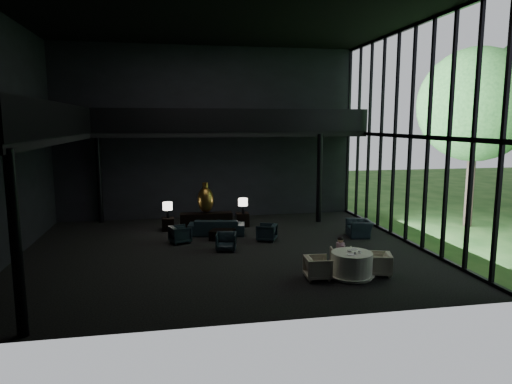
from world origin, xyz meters
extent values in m
cube|color=black|center=(0.00, 0.00, 0.00)|extent=(14.00, 12.00, 0.02)
cube|color=black|center=(0.00, 0.00, 8.00)|extent=(14.00, 12.00, 0.02)
cube|color=black|center=(0.00, 6.00, 4.00)|extent=(14.00, 0.04, 8.00)
cube|color=black|center=(0.00, -6.00, 4.00)|extent=(14.00, 0.04, 8.00)
cube|color=black|center=(-7.00, 0.00, 4.00)|extent=(0.04, 12.00, 8.00)
cube|color=black|center=(-6.00, 0.00, 4.00)|extent=(2.00, 12.00, 0.25)
cube|color=black|center=(1.00, 5.00, 4.00)|extent=(12.00, 2.00, 0.25)
cube|color=black|center=(-5.00, 0.00, 4.60)|extent=(0.06, 12.00, 1.00)
cube|color=black|center=(1.00, 4.00, 4.60)|extent=(12.00, 0.06, 1.00)
cylinder|color=black|center=(-5.00, -5.70, 2.00)|extent=(0.24, 0.24, 4.00)
cylinder|color=black|center=(-5.00, 5.70, 2.00)|extent=(0.24, 0.24, 4.00)
cylinder|color=black|center=(4.80, 4.00, 2.00)|extent=(0.24, 0.24, 4.00)
cylinder|color=#382D23|center=(11.00, 2.00, 2.45)|extent=(0.36, 0.36, 4.90)
sphere|color=#2B5E21|center=(11.00, 2.00, 5.25)|extent=(4.80, 4.80, 4.80)
cube|color=black|center=(-0.39, 3.45, 0.35)|extent=(2.21, 0.50, 0.70)
ellipsoid|color=olive|center=(-0.39, 3.56, 1.24)|extent=(0.69, 0.69, 1.08)
cylinder|color=olive|center=(-0.39, 3.56, 1.89)|extent=(0.24, 0.24, 0.22)
cube|color=black|center=(-1.99, 3.50, 0.27)|extent=(0.49, 0.49, 0.54)
cylinder|color=black|center=(-1.99, 3.46, 0.72)|extent=(0.12, 0.12, 0.35)
cylinder|color=white|center=(-1.99, 3.46, 1.05)|extent=(0.40, 0.40, 0.32)
cube|color=black|center=(1.21, 3.70, 0.30)|extent=(0.54, 0.54, 0.60)
cylinder|color=black|center=(1.21, 3.51, 0.77)|extent=(0.12, 0.12, 0.35)
cylinder|color=white|center=(1.21, 3.51, 1.11)|extent=(0.40, 0.40, 0.32)
imported|color=#16282E|center=(-0.05, 2.38, 0.48)|extent=(2.54, 1.13, 0.96)
imported|color=#1D2E39|center=(-1.53, 1.37, 0.33)|extent=(0.80, 0.82, 0.67)
imported|color=#213237|center=(1.75, 1.08, 0.33)|extent=(0.82, 0.84, 0.66)
imported|color=black|center=(0.06, 0.02, 0.33)|extent=(0.75, 0.72, 0.66)
imported|color=black|center=(5.51, 1.04, 0.42)|extent=(0.76, 1.04, 0.84)
cube|color=black|center=(0.11, 1.63, 0.19)|extent=(1.13, 1.13, 0.38)
cylinder|color=white|center=(3.34, -3.47, 0.38)|extent=(1.21, 1.21, 0.75)
cone|color=white|center=(3.34, -3.47, 0.05)|extent=(1.37, 1.37, 0.10)
imported|color=beige|center=(3.40, -2.60, 0.31)|extent=(0.70, 0.67, 0.63)
imported|color=beige|center=(4.20, -3.43, 0.35)|extent=(0.83, 0.86, 0.71)
imported|color=beige|center=(2.32, -3.43, 0.35)|extent=(0.67, 0.71, 0.69)
cylinder|color=#C88EA2|center=(3.32, -2.59, 0.63)|extent=(0.26, 0.26, 0.37)
sphere|color=#D8A884|center=(3.32, -2.59, 0.91)|extent=(0.18, 0.18, 0.18)
ellipsoid|color=black|center=(3.32, -2.59, 0.94)|extent=(0.19, 0.19, 0.13)
cylinder|color=white|center=(3.23, -3.68, 0.76)|extent=(0.30, 0.30, 0.02)
cylinder|color=white|center=(3.53, -3.20, 0.76)|extent=(0.25, 0.25, 0.01)
cylinder|color=white|center=(3.55, -3.54, 0.76)|extent=(0.20, 0.20, 0.01)
cylinder|color=white|center=(3.55, -3.52, 0.79)|extent=(0.09, 0.09, 0.06)
ellipsoid|color=white|center=(3.30, -3.40, 0.79)|extent=(0.15, 0.15, 0.08)
cylinder|color=#99999E|center=(3.34, -3.69, 0.79)|extent=(0.08, 0.08, 0.08)
camera|label=1|loc=(-1.79, -15.63, 4.51)|focal=32.00mm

